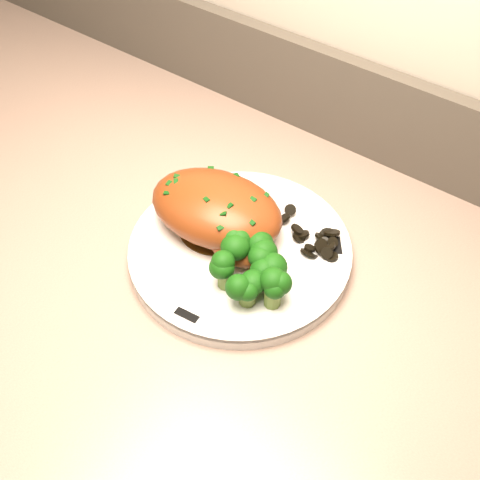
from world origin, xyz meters
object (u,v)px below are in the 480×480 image
Objects in this scene: counter at (47,344)px; chicken_breast at (219,213)px; plate at (240,251)px; broccoli_florets at (251,270)px.

chicken_breast is (0.35, 0.08, 0.48)m from counter.
plate is 2.69× the size of broccoli_florets.
chicken_breast is at bearing 171.29° from plate.
counter is at bearing -174.24° from broccoli_florets.
chicken_breast is at bearing 151.07° from broccoli_florets.
chicken_breast is at bearing 13.20° from counter.
plate is 0.05m from chicken_breast.
chicken_breast is 1.86× the size of broccoli_florets.
plate is at bearing 139.06° from broccoli_florets.
broccoli_florets is (0.04, -0.03, 0.03)m from plate.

